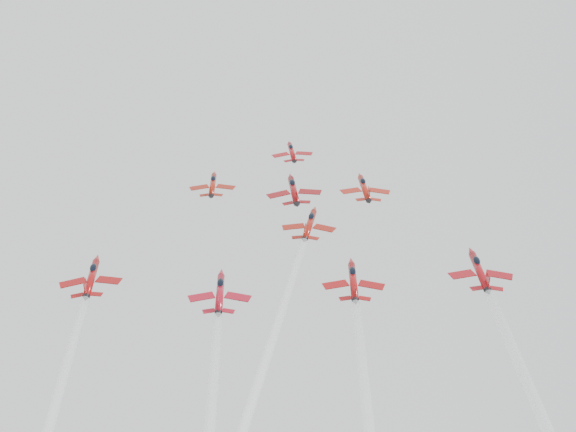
{
  "coord_description": "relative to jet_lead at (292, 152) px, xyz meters",
  "views": [
    {
      "loc": [
        4.82,
        -138.07,
        124.53
      ],
      "look_at": [
        0.0,
        2.0,
        148.75
      ],
      "focal_mm": 50.0,
      "sensor_mm": 36.0,
      "label": 1
    }
  ],
  "objects": [
    {
      "name": "jet_row2_right",
      "position": [
        14.27,
        -14.53,
        -10.92
      ],
      "size": [
        9.67,
        11.88,
        9.11
      ],
      "rotation": [
        0.64,
        -0.01,
        0.11
      ],
      "color": "#AE1D10"
    },
    {
      "name": "jet_lead",
      "position": [
        0.0,
        0.0,
        0.0
      ],
      "size": [
        8.67,
        10.65,
        8.17
      ],
      "rotation": [
        0.64,
        -0.09,
        0.1
      ],
      "color": "#A40F14"
    },
    {
      "name": "jet_center",
      "position": [
        3.83,
        -63.32,
        -47.68
      ],
      "size": [
        9.54,
        83.75,
        63.41
      ],
      "rotation": [
        0.64,
        0.07,
        -0.13
      ],
      "color": "#9F190F"
    },
    {
      "name": "jet_row2_left",
      "position": [
        -15.05,
        -12.89,
        -9.69
      ],
      "size": [
        8.95,
        10.99,
        8.43
      ],
      "rotation": [
        0.64,
        -0.02,
        0.05
      ],
      "color": "#9C1D0E"
    },
    {
      "name": "jet_row2_center",
      "position": [
        0.77,
        -15.05,
        -11.3
      ],
      "size": [
        10.55,
        12.97,
        9.95
      ],
      "rotation": [
        0.64,
        -0.09,
        0.09
      ],
      "color": "maroon"
    }
  ]
}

